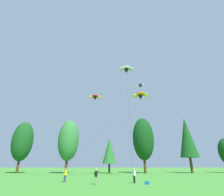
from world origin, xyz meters
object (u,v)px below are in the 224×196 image
at_px(parafoil_kite_low_blue_white, 140,86).
at_px(parafoil_kite_high_red_yellow, 95,97).
at_px(picnic_cooler, 147,183).
at_px(kite_flyer_far, 134,175).
at_px(parafoil_kite_far_white, 126,69).
at_px(parafoil_kite_mid_orange, 140,96).
at_px(kite_flyer_mid, 96,175).
at_px(kite_flyer_near, 65,174).

bearing_deg(parafoil_kite_low_blue_white, parafoil_kite_high_red_yellow, -148.39).
xyz_separation_m(parafoil_kite_high_red_yellow, picnic_cooler, (7.34, -10.69, -14.91)).
height_order(kite_flyer_far, parafoil_kite_far_white, parafoil_kite_far_white).
relative_size(parafoil_kite_mid_orange, picnic_cooler, 27.41).
bearing_deg(kite_flyer_far, kite_flyer_mid, -163.90).
height_order(kite_flyer_far, parafoil_kite_low_blue_white, parafoil_kite_low_blue_white).
bearing_deg(kite_flyer_far, parafoil_kite_low_blue_white, 72.83).
xyz_separation_m(kite_flyer_mid, kite_flyer_far, (4.72, 1.36, -0.01)).
bearing_deg(parafoil_kite_far_white, parafoil_kite_mid_orange, -30.33).
xyz_separation_m(parafoil_kite_far_white, parafoil_kite_low_blue_white, (4.25, 6.55, -0.87)).
xyz_separation_m(kite_flyer_mid, parafoil_kite_far_white, (5.44, 10.89, 20.95)).
relative_size(kite_flyer_mid, parafoil_kite_mid_orange, 0.12).
bearing_deg(kite_flyer_near, parafoil_kite_low_blue_white, 46.50).
bearing_deg(parafoil_kite_far_white, parafoil_kite_high_red_yellow, -178.15).
distance_m(kite_flyer_mid, parafoil_kite_mid_orange, 18.69).
bearing_deg(kite_flyer_near, picnic_cooler, -15.18).
height_order(parafoil_kite_far_white, picnic_cooler, parafoil_kite_far_white).
relative_size(parafoil_kite_high_red_yellow, parafoil_kite_far_white, 0.65).
relative_size(parafoil_kite_high_red_yellow, parafoil_kite_low_blue_white, 0.70).
height_order(kite_flyer_near, kite_flyer_mid, same).
bearing_deg(kite_flyer_far, parafoil_kite_high_red_yellow, 122.95).
xyz_separation_m(parafoil_kite_mid_orange, parafoil_kite_far_white, (-2.45, 1.43, 6.90)).
relative_size(parafoil_kite_high_red_yellow, picnic_cooler, 27.13).
bearing_deg(parafoil_kite_low_blue_white, parafoil_kite_far_white, -122.97).
height_order(kite_flyer_near, kite_flyer_far, same).
bearing_deg(parafoil_kite_far_white, picnic_cooler, -86.88).
relative_size(parafoil_kite_high_red_yellow, parafoil_kite_mid_orange, 0.99).
height_order(parafoil_kite_high_red_yellow, picnic_cooler, parafoil_kite_high_red_yellow).
bearing_deg(kite_flyer_near, parafoil_kite_far_white, 40.00).
bearing_deg(picnic_cooler, parafoil_kite_far_white, -46.32).
bearing_deg(kite_flyer_far, parafoil_kite_mid_orange, 68.63).
xyz_separation_m(parafoil_kite_high_red_yellow, parafoil_kite_low_blue_white, (11.00, 6.77, 6.01)).
height_order(kite_flyer_far, parafoil_kite_high_red_yellow, parafoil_kite_high_red_yellow).
height_order(kite_flyer_near, picnic_cooler, kite_flyer_near).
relative_size(parafoil_kite_mid_orange, parafoil_kite_far_white, 0.66).
height_order(parafoil_kite_mid_orange, parafoil_kite_far_white, parafoil_kite_far_white).
bearing_deg(parafoil_kite_far_white, kite_flyer_far, -94.30).
relative_size(kite_flyer_far, parafoil_kite_high_red_yellow, 0.12).
distance_m(kite_flyer_mid, picnic_cooler, 6.09).
distance_m(kite_flyer_near, picnic_cooler, 10.67).
distance_m(parafoil_kite_low_blue_white, picnic_cooler, 27.49).
height_order(kite_flyer_far, picnic_cooler, kite_flyer_far).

